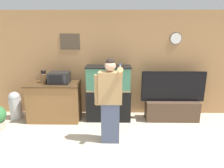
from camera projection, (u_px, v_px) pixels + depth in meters
wall_back_paneled at (112, 64)px, 5.04m from camera, size 10.00×0.08×2.60m
counter_island at (55, 102)px, 4.83m from camera, size 1.24×0.63×0.93m
microwave at (59, 78)px, 4.68m from camera, size 0.47×0.36×0.26m
knife_block at (44, 78)px, 4.71m from camera, size 0.13×0.10×0.31m
aquarium_on_stand at (109, 93)px, 4.81m from camera, size 1.06×0.45×1.33m
tv_on_stand at (172, 106)px, 4.85m from camera, size 1.51×0.40×1.21m
person_standing at (110, 100)px, 3.76m from camera, size 0.52×0.40×1.66m
trash_bin at (15, 105)px, 4.92m from camera, size 0.29×0.29×0.69m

